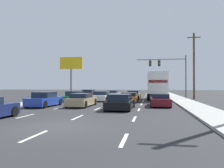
# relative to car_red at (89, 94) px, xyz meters

# --- Properties ---
(ground_plane) EXTENTS (140.00, 140.00, 0.00)m
(ground_plane) POSITION_rel_car_red_xyz_m (5.16, 1.42, -0.60)
(ground_plane) COLOR #2B2B2D
(sidewalk_right) EXTENTS (2.49, 80.00, 0.14)m
(sidewalk_right) POSITION_rel_car_red_xyz_m (13.35, -3.58, -0.53)
(sidewalk_right) COLOR #9E9E99
(sidewalk_right) RESTS_ON ground_plane
(sidewalk_left) EXTENTS (2.49, 80.00, 0.14)m
(sidewalk_left) POSITION_rel_car_red_xyz_m (-3.04, -3.58, -0.53)
(sidewalk_left) COLOR #9E9E99
(sidewalk_left) RESTS_ON ground_plane
(lane_markings) EXTENTS (6.94, 57.00, 0.01)m
(lane_markings) POSITION_rel_car_red_xyz_m (5.16, -3.08, -0.60)
(lane_markings) COLOR silver
(lane_markings) RESTS_ON ground_plane
(car_red) EXTENTS (1.92, 4.26, 1.33)m
(car_red) POSITION_rel_car_red_xyz_m (0.00, 0.00, 0.00)
(car_red) COLOR red
(car_red) RESTS_ON ground_plane
(car_green) EXTENTS (2.06, 4.35, 1.23)m
(car_green) POSITION_rel_car_red_xyz_m (0.15, -6.96, -0.05)
(car_green) COLOR #196B38
(car_green) RESTS_ON ground_plane
(car_blue) EXTENTS (1.86, 4.30, 1.34)m
(car_blue) POSITION_rel_car_red_xyz_m (-0.15, -14.29, 0.01)
(car_blue) COLOR #1E389E
(car_blue) RESTS_ON ground_plane
(car_silver) EXTENTS (1.80, 4.46, 1.19)m
(car_silver) POSITION_rel_car_red_xyz_m (3.55, 1.26, -0.05)
(car_silver) COLOR #B7BABF
(car_silver) RESTS_ON ground_plane
(car_white) EXTENTS (2.07, 4.55, 1.23)m
(car_white) POSITION_rel_car_red_xyz_m (3.45, -6.18, -0.04)
(car_white) COLOR white
(car_white) RESTS_ON ground_plane
(car_tan) EXTENTS (1.88, 4.37, 1.21)m
(car_tan) POSITION_rel_car_red_xyz_m (3.22, -13.69, -0.04)
(car_tan) COLOR tan
(car_tan) RESTS_ON ground_plane
(car_yellow) EXTENTS (1.90, 4.55, 1.21)m
(car_yellow) POSITION_rel_car_red_xyz_m (6.98, -0.13, -0.04)
(car_yellow) COLOR yellow
(car_yellow) RESTS_ON ground_plane
(car_orange) EXTENTS (1.98, 4.13, 1.14)m
(car_orange) POSITION_rel_car_red_xyz_m (7.04, -7.58, -0.08)
(car_orange) COLOR orange
(car_orange) RESTS_ON ground_plane
(car_black) EXTENTS (2.06, 4.58, 1.25)m
(car_black) POSITION_rel_car_red_xyz_m (7.09, -15.63, -0.03)
(car_black) COLOR black
(car_black) RESTS_ON ground_plane
(box_truck) EXTENTS (2.77, 7.95, 3.64)m
(box_truck) POSITION_rel_car_red_xyz_m (10.42, -2.76, 1.47)
(box_truck) COLOR white
(box_truck) RESTS_ON ground_plane
(car_maroon) EXTENTS (1.86, 4.69, 1.16)m
(car_maroon) POSITION_rel_car_red_xyz_m (10.39, -12.04, -0.05)
(car_maroon) COLOR maroon
(car_maroon) RESTS_ON ground_plane
(traffic_signal_mast) EXTENTS (8.16, 0.69, 6.95)m
(traffic_signal_mast) POSITION_rel_car_red_xyz_m (11.89, 4.53, 4.52)
(traffic_signal_mast) COLOR #595B56
(traffic_signal_mast) RESTS_ON ground_plane
(utility_pole_mid) EXTENTS (1.80, 0.28, 9.39)m
(utility_pole_mid) POSITION_rel_car_red_xyz_m (15.57, -0.42, 4.23)
(utility_pole_mid) COLOR brown
(utility_pole_mid) RESTS_ON ground_plane
(roadside_billboard) EXTENTS (4.60, 0.36, 7.56)m
(roadside_billboard) POSITION_rel_car_red_xyz_m (-5.90, 8.10, 4.89)
(roadside_billboard) COLOR slate
(roadside_billboard) RESTS_ON ground_plane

